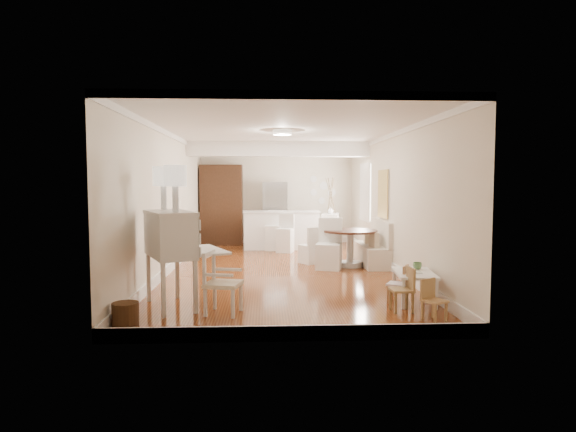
{
  "coord_description": "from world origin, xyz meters",
  "views": [
    {
      "loc": [
        -0.32,
        -9.82,
        1.8
      ],
      "look_at": [
        0.15,
        0.3,
        1.09
      ],
      "focal_mm": 30.0,
      "sensor_mm": 36.0,
      "label": 1
    }
  ],
  "objects": [
    {
      "name": "pencil_cup",
      "position": [
        2.01,
        -2.58,
        0.51
      ],
      "size": [
        0.16,
        0.16,
        0.11
      ],
      "primitive_type": "imported",
      "rotation": [
        0.0,
        0.0,
        0.26
      ],
      "color": "#58884F",
      "rests_on": "kids_table"
    },
    {
      "name": "slip_chair_far",
      "position": [
        0.66,
        0.75,
        0.41
      ],
      "size": [
        0.54,
        0.55,
        0.82
      ],
      "primitive_type": "cube",
      "rotation": [
        0.0,
        0.0,
        -2.58
      ],
      "color": "white",
      "rests_on": "ground"
    },
    {
      "name": "bar_stool_right",
      "position": [
        0.17,
        2.46,
        0.49
      ],
      "size": [
        0.49,
        0.49,
        0.98
      ],
      "primitive_type": "cube",
      "rotation": [
        0.0,
        0.0,
        -0.31
      ],
      "color": "white",
      "rests_on": "ground"
    },
    {
      "name": "pantry_cabinet",
      "position": [
        -1.6,
        4.18,
        1.15
      ],
      "size": [
        1.2,
        0.6,
        2.3
      ],
      "primitive_type": "cube",
      "color": "#381E11",
      "rests_on": "ground"
    },
    {
      "name": "wicker_basket",
      "position": [
        -2.05,
        -3.92,
        0.16
      ],
      "size": [
        0.35,
        0.35,
        0.32
      ],
      "primitive_type": "cylinder",
      "rotation": [
        0.0,
        0.0,
        0.09
      ],
      "color": "#482B16",
      "rests_on": "ground"
    },
    {
      "name": "branch_vase",
      "position": [
        1.46,
        3.39,
        1.03
      ],
      "size": [
        0.2,
        0.2,
        0.18
      ],
      "primitive_type": "imported",
      "rotation": [
        0.0,
        0.0,
        0.17
      ],
      "color": "white",
      "rests_on": "sideboard"
    },
    {
      "name": "kids_chair_c",
      "position": [
        1.86,
        -3.78,
        0.27
      ],
      "size": [
        0.36,
        0.36,
        0.55
      ],
      "primitive_type": "cube",
      "rotation": [
        0.0,
        0.0,
        0.53
      ],
      "color": "tan",
      "rests_on": "ground"
    },
    {
      "name": "gustavian_armchair",
      "position": [
        -0.9,
        -3.3,
        0.43
      ],
      "size": [
        0.59,
        0.59,
        0.86
      ],
      "primitive_type": "cube",
      "rotation": [
        0.0,
        0.0,
        1.35
      ],
      "color": "silver",
      "rests_on": "ground"
    },
    {
      "name": "fridge",
      "position": [
        0.3,
        4.15,
        0.9
      ],
      "size": [
        0.75,
        0.65,
        1.8
      ],
      "primitive_type": "imported",
      "color": "silver",
      "rests_on": "ground"
    },
    {
      "name": "sideboard",
      "position": [
        1.47,
        3.38,
        0.47
      ],
      "size": [
        0.62,
        1.05,
        0.94
      ],
      "primitive_type": "cube",
      "rotation": [
        0.0,
        0.0,
        -0.19
      ],
      "color": "beige",
      "rests_on": "ground"
    },
    {
      "name": "slip_chair_near",
      "position": [
        0.98,
        0.03,
        0.53
      ],
      "size": [
        0.62,
        0.63,
        1.05
      ],
      "primitive_type": "cube",
      "rotation": [
        0.0,
        0.0,
        -0.27
      ],
      "color": "white",
      "rests_on": "ground"
    },
    {
      "name": "secretary_bureau",
      "position": [
        -1.69,
        -2.92,
        0.7
      ],
      "size": [
        1.46,
        1.47,
        1.4
      ],
      "primitive_type": "cube",
      "rotation": [
        0.0,
        0.0,
        0.43
      ],
      "color": "beige",
      "rests_on": "ground"
    },
    {
      "name": "dining_table",
      "position": [
        1.48,
        0.3,
        0.39
      ],
      "size": [
        1.52,
        1.52,
        0.78
      ],
      "primitive_type": "cylinder",
      "rotation": [
        0.0,
        0.0,
        0.42
      ],
      "color": "#442116",
      "rests_on": "ground"
    },
    {
      "name": "breakfast_counter",
      "position": [
        0.1,
        3.1,
        0.52
      ],
      "size": [
        2.05,
        0.65,
        1.03
      ],
      "primitive_type": "cube",
      "color": "white",
      "rests_on": "ground"
    },
    {
      "name": "kids_chair_a",
      "position": [
        1.56,
        -3.3,
        0.31
      ],
      "size": [
        0.32,
        0.32,
        0.63
      ],
      "primitive_type": "cube",
      "rotation": [
        0.0,
        0.0,
        -1.53
      ],
      "color": "olive",
      "rests_on": "ground"
    },
    {
      "name": "kids_chair_b",
      "position": [
        1.64,
        -2.81,
        0.29
      ],
      "size": [
        0.38,
        0.38,
        0.58
      ],
      "primitive_type": "cube",
      "rotation": [
        0.0,
        0.0,
        -2.08
      ],
      "color": "#AB774D",
      "rests_on": "ground"
    },
    {
      "name": "banquette",
      "position": [
        1.99,
        0.5,
        0.49
      ],
      "size": [
        0.52,
        1.6,
        0.98
      ],
      "primitive_type": "cube",
      "color": "silver",
      "rests_on": "ground"
    },
    {
      "name": "bar_stool_left",
      "position": [
        -0.1,
        2.86,
        0.52
      ],
      "size": [
        0.5,
        0.5,
        1.05
      ],
      "primitive_type": "cube",
      "rotation": [
        0.0,
        0.0,
        -0.23
      ],
      "color": "white",
      "rests_on": "ground"
    },
    {
      "name": "kids_table",
      "position": [
        1.9,
        -2.8,
        0.23
      ],
      "size": [
        0.65,
        0.98,
        0.46
      ],
      "primitive_type": "cube",
      "rotation": [
        0.0,
        0.0,
        -0.11
      ],
      "color": "white",
      "rests_on": "ground"
    },
    {
      "name": "room",
      "position": [
        0.04,
        0.32,
        1.98
      ],
      "size": [
        9.0,
        9.04,
        2.82
      ],
      "color": "brown",
      "rests_on": "ground"
    }
  ]
}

